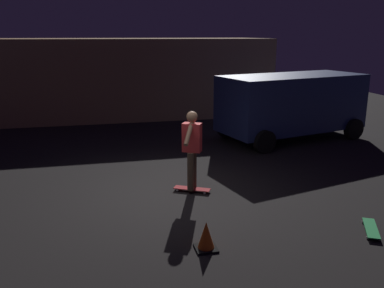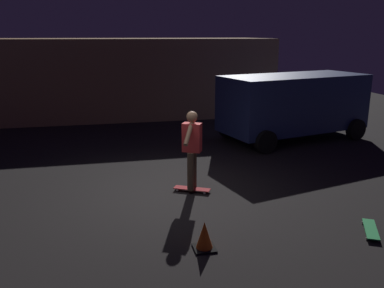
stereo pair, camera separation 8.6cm
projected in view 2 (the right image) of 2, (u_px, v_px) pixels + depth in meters
ground_plane at (167, 196)px, 8.51m from camera, size 28.00×28.00×0.00m
low_building at (105, 77)px, 16.85m from camera, size 13.44×4.01×3.09m
parked_van at (294, 103)px, 12.89m from camera, size 4.92×3.15×2.03m
skateboard_ridden at (192, 189)px, 8.75m from camera, size 0.78×0.55×0.07m
skateboard_spare at (371, 229)px, 6.94m from camera, size 0.55×0.78×0.07m
skater at (192, 145)px, 8.49m from camera, size 0.54×0.91×1.67m
traffic_cone at (204, 237)px, 6.36m from camera, size 0.34×0.34×0.46m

